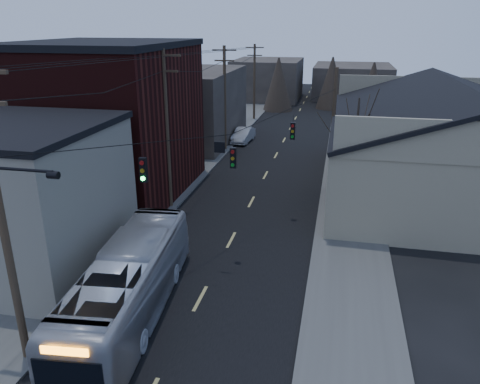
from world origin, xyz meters
name	(u,v)px	position (x,y,z in m)	size (l,w,h in m)	color
road_surface	(273,161)	(0.00, 30.00, 0.01)	(9.00, 110.00, 0.02)	black
sidewalk_left	(201,157)	(-6.50, 30.00, 0.06)	(4.00, 110.00, 0.12)	#474744
sidewalk_right	(349,165)	(6.50, 30.00, 0.06)	(4.00, 110.00, 0.12)	#474744
building_clapboard	(21,201)	(-9.00, 9.00, 3.50)	(8.00, 8.00, 7.00)	gray
building_brick	(108,122)	(-10.00, 20.00, 5.00)	(10.00, 12.00, 10.00)	black
building_left_far	(189,106)	(-9.50, 36.00, 3.50)	(9.00, 14.00, 7.00)	#322C28
warehouse	(448,155)	(13.00, 25.00, 2.70)	(16.16, 20.60, 7.73)	gray
building_far_left	(268,79)	(-6.00, 65.00, 3.00)	(10.00, 12.00, 6.00)	#322C28
building_far_right	(352,81)	(7.00, 70.00, 2.50)	(12.00, 14.00, 5.00)	#322C28
bare_tree	(354,156)	(6.50, 20.00, 3.60)	(0.40, 0.40, 7.20)	black
utility_lines	(221,116)	(-3.11, 24.14, 4.95)	(11.24, 45.28, 10.50)	#382B1E
bus	(129,285)	(-2.39, 6.14, 1.49)	(2.51, 10.73, 2.99)	#A5A8B1
parked_car	(243,135)	(-3.95, 36.32, 0.71)	(1.51, 4.32, 1.42)	#9C9DA3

